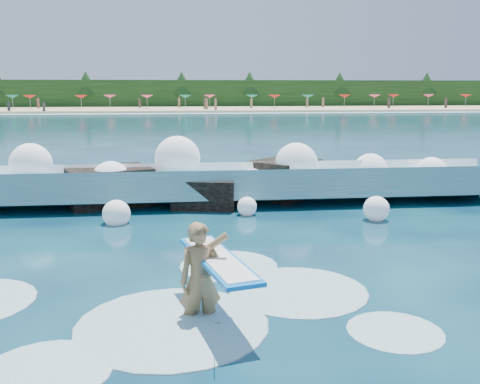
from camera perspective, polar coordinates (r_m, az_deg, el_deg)
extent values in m
plane|color=#071E38|center=(10.80, -6.79, -8.47)|extent=(200.00, 200.00, 0.00)
cube|color=tan|center=(88.25, -6.67, 8.75)|extent=(140.00, 20.00, 0.40)
cube|color=silver|center=(77.27, -6.67, 8.32)|extent=(140.00, 5.00, 0.08)
cube|color=black|center=(98.19, -6.69, 10.32)|extent=(140.00, 4.00, 5.00)
cube|color=teal|center=(17.03, -2.89, 0.39)|extent=(18.01, 2.74, 1.50)
cube|color=white|center=(17.74, -3.07, 2.29)|extent=(18.01, 1.27, 0.70)
cube|color=black|center=(17.32, -13.82, 0.32)|extent=(3.00, 2.64, 1.36)
cube|color=black|center=(16.43, -3.72, -0.32)|extent=(2.12, 1.80, 1.04)
cube|color=black|center=(17.90, 4.74, 1.08)|extent=(2.66, 2.65, 1.46)
imported|color=olive|center=(8.52, -4.23, -9.43)|extent=(0.75, 0.56, 1.87)
cube|color=blue|center=(8.48, -2.37, -7.22)|extent=(1.18, 2.63, 0.06)
cube|color=white|center=(8.47, -2.37, -7.11)|extent=(1.02, 2.39, 0.06)
cylinder|color=black|center=(7.49, -2.41, -13.78)|extent=(0.01, 0.91, 0.43)
sphere|color=white|center=(17.59, -21.41, 2.79)|extent=(1.28, 1.28, 1.28)
sphere|color=white|center=(16.86, -13.59, 1.20)|extent=(1.19, 1.19, 1.19)
sphere|color=white|center=(17.35, -6.68, 3.56)|extent=(1.46, 1.46, 1.46)
sphere|color=white|center=(16.87, 1.39, 0.88)|extent=(0.95, 0.95, 0.95)
sphere|color=white|center=(17.22, 6.03, 2.97)|extent=(1.38, 1.38, 1.38)
sphere|color=white|center=(18.54, 13.72, 2.21)|extent=(1.18, 1.18, 1.18)
sphere|color=white|center=(18.50, 19.73, 1.95)|extent=(1.02, 1.02, 1.02)
sphere|color=white|center=(14.79, -13.04, -2.28)|extent=(0.76, 0.76, 0.76)
sphere|color=white|center=(15.36, 0.75, -1.57)|extent=(0.57, 0.57, 0.57)
sphere|color=white|center=(15.21, 14.33, -1.77)|extent=(0.72, 0.72, 0.72)
ellipsoid|color=silver|center=(8.57, -7.26, -13.83)|extent=(3.03, 3.03, 0.15)
ellipsoid|color=silver|center=(7.69, -20.09, -17.51)|extent=(1.77, 1.77, 0.09)
ellipsoid|color=silver|center=(9.86, 6.23, -10.40)|extent=(2.53, 2.53, 0.13)
ellipsoid|color=silver|center=(11.10, -1.24, -7.85)|extent=(2.04, 2.04, 0.10)
ellipsoid|color=silver|center=(8.61, 16.21, -14.08)|extent=(1.46, 1.46, 0.07)
cone|color=#127466|center=(93.67, -23.13, 9.34)|extent=(2.00, 2.00, 0.50)
cone|color=red|center=(91.66, -21.51, 9.44)|extent=(2.00, 2.00, 0.50)
cone|color=red|center=(89.18, -16.60, 9.72)|extent=(2.00, 2.00, 0.50)
cone|color=#E24268|center=(90.97, -13.72, 9.87)|extent=(2.00, 2.00, 0.50)
cone|color=#E24268|center=(88.07, -9.90, 9.99)|extent=(2.00, 2.00, 0.50)
cone|color=#127466|center=(88.57, -5.87, 10.10)|extent=(2.00, 2.00, 0.50)
cone|color=#E24268|center=(90.16, -3.26, 10.16)|extent=(2.00, 2.00, 0.50)
cone|color=#127466|center=(89.57, 1.28, 10.17)|extent=(2.00, 2.00, 0.50)
cone|color=red|center=(89.86, 3.71, 10.15)|extent=(2.00, 2.00, 0.50)
cone|color=#127466|center=(90.33, 7.24, 10.09)|extent=(2.00, 2.00, 0.50)
cone|color=red|center=(94.38, 11.09, 10.01)|extent=(2.00, 2.00, 0.50)
cone|color=#E24268|center=(95.59, 14.15, 9.90)|extent=(2.00, 2.00, 0.50)
cone|color=red|center=(99.54, 16.05, 9.83)|extent=(2.00, 2.00, 0.50)
cone|color=#E24268|center=(102.76, 19.46, 9.66)|extent=(2.00, 2.00, 0.50)
cone|color=red|center=(104.18, 22.96, 9.43)|extent=(2.00, 2.00, 0.50)
cube|color=#3F332D|center=(83.11, -15.78, 8.92)|extent=(0.35, 0.22, 1.45)
cube|color=#8C664C|center=(88.48, -16.76, 8.95)|extent=(0.35, 0.22, 1.40)
cube|color=#262633|center=(88.98, -9.54, 9.31)|extent=(0.35, 0.22, 1.51)
cube|color=#3F332D|center=(94.68, 12.31, 9.27)|extent=(0.35, 0.22, 1.41)
cube|color=#8C664C|center=(92.14, -6.51, 9.41)|extent=(0.35, 0.22, 1.41)
cube|color=#262633|center=(90.43, 8.96, 9.32)|extent=(0.35, 0.22, 1.42)
cube|color=brown|center=(86.11, -11.76, 9.17)|extent=(0.35, 0.22, 1.49)
cube|color=#262633|center=(84.99, -5.95, 9.31)|extent=(0.35, 0.22, 1.45)
cube|color=brown|center=(88.93, -17.82, 8.92)|extent=(0.35, 0.22, 1.46)
cube|color=#3F332D|center=(90.40, 15.60, 9.04)|extent=(0.35, 0.22, 1.38)
cube|color=#8C664C|center=(81.42, -19.07, 8.44)|extent=(0.35, 0.22, 1.37)
cube|color=#262633|center=(93.36, 13.08, 9.28)|extent=(0.35, 0.22, 1.60)
cube|color=brown|center=(82.54, -8.24, 9.24)|extent=(0.35, 0.22, 1.55)
cube|color=#3F332D|center=(81.39, 3.95, 9.01)|extent=(0.35, 0.22, 1.38)
cube|color=brown|center=(84.68, 15.25, 8.75)|extent=(0.35, 0.22, 1.43)
cube|color=#3F332D|center=(95.14, 21.80, 8.77)|extent=(0.35, 0.22, 1.46)
cube|color=#262633|center=(88.89, 13.73, 9.11)|extent=(0.35, 0.22, 1.39)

